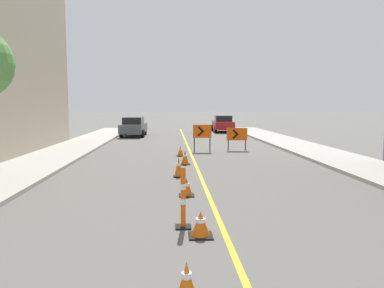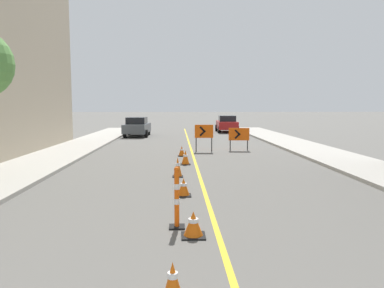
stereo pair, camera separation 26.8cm
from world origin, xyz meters
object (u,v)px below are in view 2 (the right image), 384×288
(parked_car_curb_near, at_px, (137,127))
(traffic_cone_fourth, at_px, (178,167))
(arrow_barricade_secondary, at_px, (239,135))
(delineator_post_front, at_px, (177,201))
(traffic_cone_second, at_px, (193,224))
(traffic_cone_fifth, at_px, (185,158))
(traffic_cone_nearest, at_px, (173,281))
(traffic_cone_third, at_px, (184,187))
(arrow_barricade_primary, at_px, (204,133))
(traffic_cone_farthest, at_px, (182,151))
(parked_car_curb_mid, at_px, (227,124))

(parked_car_curb_near, bearing_deg, traffic_cone_fourth, -76.61)
(traffic_cone_fourth, distance_m, arrow_barricade_secondary, 8.55)
(delineator_post_front, xyz_separation_m, parked_car_curb_near, (-3.32, 23.58, 0.23))
(traffic_cone_second, height_order, traffic_cone_fifth, traffic_cone_fifth)
(traffic_cone_second, height_order, traffic_cone_fourth, traffic_cone_fourth)
(traffic_cone_nearest, relative_size, traffic_cone_fifth, 0.82)
(traffic_cone_third, distance_m, traffic_cone_fifth, 5.64)
(traffic_cone_nearest, xyz_separation_m, traffic_cone_third, (0.24, 5.68, -0.00))
(delineator_post_front, xyz_separation_m, arrow_barricade_secondary, (3.52, 13.42, 0.32))
(delineator_post_front, distance_m, parked_car_curb_near, 23.81)
(arrow_barricade_primary, distance_m, parked_car_curb_near, 11.66)
(arrow_barricade_secondary, bearing_deg, traffic_cone_second, -97.97)
(traffic_cone_second, height_order, traffic_cone_farthest, traffic_cone_farthest)
(traffic_cone_second, bearing_deg, traffic_cone_nearest, -99.03)
(traffic_cone_nearest, relative_size, arrow_barricade_secondary, 0.39)
(parked_car_curb_near, bearing_deg, traffic_cone_nearest, -80.14)
(traffic_cone_fourth, bearing_deg, parked_car_curb_near, 100.57)
(traffic_cone_farthest, height_order, arrow_barricade_primary, arrow_barricade_primary)
(traffic_cone_farthest, relative_size, delineator_post_front, 0.41)
(traffic_cone_third, bearing_deg, traffic_cone_second, -87.70)
(traffic_cone_nearest, height_order, arrow_barricade_primary, arrow_barricade_primary)
(traffic_cone_nearest, bearing_deg, traffic_cone_second, 80.97)
(traffic_cone_farthest, bearing_deg, traffic_cone_fourth, -92.21)
(delineator_post_front, bearing_deg, traffic_cone_fourth, 89.74)
(arrow_barricade_primary, relative_size, parked_car_curb_near, 0.34)
(delineator_post_front, bearing_deg, parked_car_curb_mid, 80.37)
(traffic_cone_third, bearing_deg, traffic_cone_nearest, -92.44)
(traffic_cone_farthest, xyz_separation_m, arrow_barricade_secondary, (3.28, 2.27, 0.63))
(traffic_cone_nearest, relative_size, traffic_cone_farthest, 0.97)
(traffic_cone_third, bearing_deg, arrow_barricade_secondary, 72.62)
(traffic_cone_fifth, xyz_separation_m, arrow_barricade_secondary, (3.15, 5.00, 0.58))
(traffic_cone_third, relative_size, traffic_cone_farthest, 0.97)
(traffic_cone_fifth, bearing_deg, traffic_cone_third, -91.80)
(delineator_post_front, bearing_deg, arrow_barricade_secondary, 75.30)
(delineator_post_front, height_order, parked_car_curb_near, parked_car_curb_near)
(arrow_barricade_primary, distance_m, parked_car_curb_mid, 15.65)
(traffic_cone_third, xyz_separation_m, traffic_cone_fourth, (-0.16, 2.85, 0.11))
(traffic_cone_fourth, distance_m, parked_car_curb_mid, 23.12)
(traffic_cone_nearest, bearing_deg, arrow_barricade_secondary, 77.65)
(traffic_cone_nearest, distance_m, parked_car_curb_near, 26.69)
(traffic_cone_third, xyz_separation_m, parked_car_curb_near, (-3.51, 20.81, 0.55))
(traffic_cone_farthest, bearing_deg, traffic_cone_third, -90.34)
(traffic_cone_farthest, xyz_separation_m, parked_car_curb_mid, (4.55, 17.10, 0.54))
(delineator_post_front, bearing_deg, arrow_barricade_primary, 83.43)
(traffic_cone_fifth, bearing_deg, arrow_barricade_primary, 76.08)
(traffic_cone_farthest, distance_m, parked_car_curb_mid, 17.70)
(traffic_cone_fourth, distance_m, traffic_cone_fifth, 2.81)
(traffic_cone_second, relative_size, parked_car_curb_near, 0.11)
(traffic_cone_fourth, xyz_separation_m, traffic_cone_farthest, (0.21, 5.52, -0.10))
(arrow_barricade_secondary, bearing_deg, traffic_cone_fourth, -109.23)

